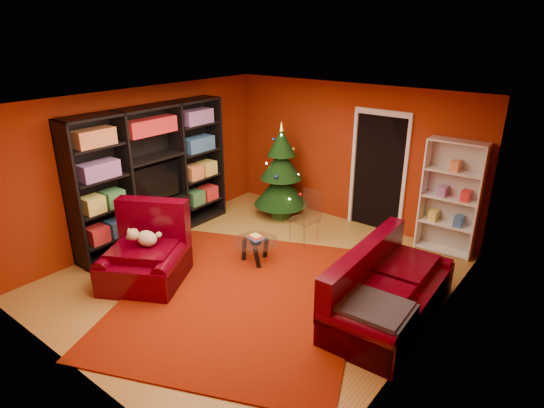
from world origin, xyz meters
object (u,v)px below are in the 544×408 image
Objects in this scene: armchair at (144,254)px; dog at (147,238)px; media_unit at (153,175)px; white_bookshelf at (450,198)px; christmas_tree at (281,171)px; coffee_table at (256,251)px; rug at (240,296)px; acrylic_chair at (304,220)px; sofa at (392,285)px; gift_box_red at (283,206)px; gift_box_green at (281,211)px.

dog is (0.02, 0.07, 0.23)m from armchair.
white_bookshelf is at bearing 31.09° from media_unit.
white_bookshelf is (3.09, 0.42, 0.03)m from christmas_tree.
media_unit is at bearing -170.72° from coffee_table.
christmas_tree reaches higher than rug.
christmas_tree is 3.21m from dog.
armchair is (-1.36, -0.55, 0.45)m from rug.
coffee_table is at bearing -136.36° from white_bookshelf.
armchair is (1.10, -1.13, -0.69)m from media_unit.
rug is at bearing -71.53° from acrylic_chair.
rug is 4.96× the size of coffee_table.
media_unit is at bearing 91.32° from sofa.
christmas_tree is at bearing -65.71° from gift_box_red.
dog is (-1.34, -0.48, 0.68)m from rug.
rug is at bearing -6.54° from armchair.
rug is 13.58× the size of gift_box_green.
acrylic_chair is at bearing -37.95° from gift_box_red.
gift_box_green is at bearing 114.48° from coffee_table.
media_unit is at bearing -136.42° from acrylic_chair.
coffee_table is at bearing -64.79° from gift_box_red.
white_bookshelf is (3.00, 0.54, 0.81)m from gift_box_green.
coffee_table reaches higher than gift_box_red.
sofa is at bearing -1.43° from coffee_table.
gift_box_green is 0.23× the size of armchair.
dog is at bearing 110.46° from sofa.
gift_box_green is 3.17m from armchair.
white_bookshelf reaches higher than acrylic_chair.
gift_box_green reaches higher than gift_box_red.
sofa is at bearing -30.65° from christmas_tree.
gift_box_green is at bearing 58.03° from sofa.
armchair is at bearing -45.67° from media_unit.
media_unit is 1.60× the size of christmas_tree.
gift_box_green is 0.37× the size of coffee_table.
media_unit is 2.44m from christmas_tree.
armchair is 2.97× the size of dog.
sofa reaches higher than acrylic_chair.
gift_box_red is at bearing 62.45° from dog.
gift_box_green is (1.22, 2.02, -1.02)m from media_unit.
christmas_tree is 0.87× the size of sofa.
sofa is at bearing 3.46° from media_unit.
white_bookshelf reaches higher than armchair.
christmas_tree reaches higher than dog.
coffee_table is (0.87, 1.38, -0.50)m from dog.
rug is 3.71m from white_bookshelf.
gift_box_green is 3.55m from sofa.
acrylic_chair reaches higher than gift_box_green.
media_unit is at bearing -121.14° from gift_box_green.
christmas_tree is at bearing 60.88° from armchair.
gift_box_green is at bearing -171.25° from white_bookshelf.
white_bookshelf is at bearing 21.21° from armchair.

